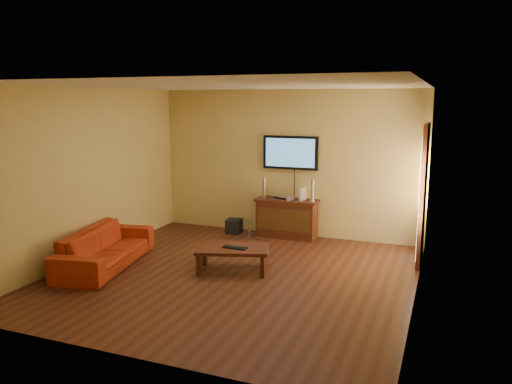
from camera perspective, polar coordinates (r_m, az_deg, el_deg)
The scene contains 14 objects.
ground_plane at distance 7.32m, azimuth -2.57°, elevation -9.55°, with size 5.00×5.00×0.00m, color #3B1B10.
room_walls at distance 7.50m, azimuth -0.74°, elevation 4.21°, with size 5.00×5.00×5.00m.
french_door at distance 8.12m, azimuth 18.53°, elevation -0.40°, with size 0.07×1.02×2.22m.
media_console at distance 9.23m, azimuth 3.53°, elevation -3.00°, with size 1.15×0.44×0.71m.
television at distance 9.20m, azimuth 3.96°, elevation 4.52°, with size 1.04×0.08×0.61m.
coffee_table at distance 7.41m, azimuth -2.69°, elevation -6.67°, with size 1.18×0.91×0.37m.
sofa at distance 7.96m, azimuth -16.83°, elevation -5.42°, with size 1.98×0.58×0.77m, color #A42E12.
speaker_left at distance 9.28m, azimuth 0.92°, elevation 0.41°, with size 0.10×0.10×0.38m.
speaker_right at distance 8.98m, azimuth 6.47°, elevation 0.05°, with size 0.11×0.11×0.39m.
av_receiver at distance 9.15m, azimuth 3.20°, elevation -0.61°, with size 0.34×0.25×0.08m, color silver.
game_console at distance 9.08m, azimuth 5.33°, elevation -0.22°, with size 0.05×0.17×0.24m, color white.
subwoofer at distance 9.55m, azimuth -2.53°, elevation -3.92°, with size 0.27×0.27×0.27m, color black.
bottle at distance 9.28m, azimuth -0.76°, elevation -4.66°, with size 0.06×0.06×0.18m.
keyboard at distance 7.35m, azimuth -2.40°, elevation -6.35°, with size 0.37×0.15×0.02m.
Camera 1 is at (2.80, -6.29, 2.50)m, focal length 35.00 mm.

